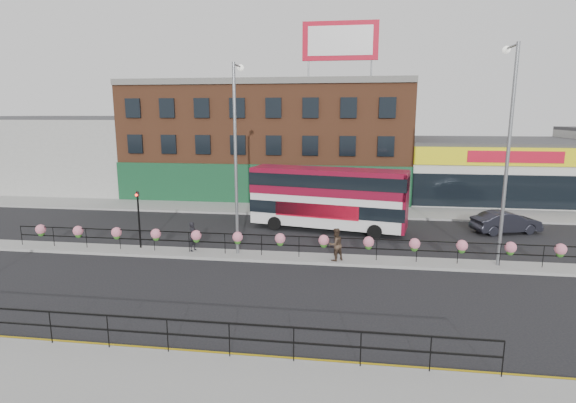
# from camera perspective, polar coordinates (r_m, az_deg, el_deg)

# --- Properties ---
(ground) EXTENTS (120.00, 120.00, 0.00)m
(ground) POSITION_cam_1_polar(r_m,az_deg,el_deg) (23.96, -1.00, -7.25)
(ground) COLOR black
(ground) RESTS_ON ground
(south_pavement) EXTENTS (60.00, 4.00, 0.15)m
(south_pavement) POSITION_cam_1_polar(r_m,az_deg,el_deg) (13.34, -9.72, -23.14)
(south_pavement) COLOR #959593
(south_pavement) RESTS_ON ground
(north_pavement) EXTENTS (60.00, 4.00, 0.15)m
(north_pavement) POSITION_cam_1_polar(r_m,az_deg,el_deg) (35.44, 2.01, -1.07)
(north_pavement) COLOR #959593
(north_pavement) RESTS_ON ground
(median) EXTENTS (60.00, 1.60, 0.15)m
(median) POSITION_cam_1_polar(r_m,az_deg,el_deg) (23.94, -1.00, -7.08)
(median) COLOR #959593
(median) RESTS_ON ground
(yellow_line_inner) EXTENTS (60.00, 0.10, 0.01)m
(yellow_line_inner) POSITION_cam_1_polar(r_m,az_deg,el_deg) (15.24, -6.97, -18.63)
(yellow_line_inner) COLOR gold
(yellow_line_inner) RESTS_ON ground
(yellow_line_outer) EXTENTS (60.00, 0.10, 0.01)m
(yellow_line_outer) POSITION_cam_1_polar(r_m,az_deg,el_deg) (15.09, -7.15, -18.96)
(yellow_line_outer) COLOR gold
(yellow_line_outer) RESTS_ON ground
(brick_building) EXTENTS (25.00, 12.21, 10.30)m
(brick_building) POSITION_cam_1_polar(r_m,az_deg,el_deg) (43.16, -2.17, 7.88)
(brick_building) COLOR brown
(brick_building) RESTS_ON ground
(supermarket) EXTENTS (15.00, 12.25, 5.30)m
(supermarket) POSITION_cam_1_polar(r_m,az_deg,el_deg) (44.43, 24.21, 3.80)
(supermarket) COLOR silver
(supermarket) RESTS_ON ground
(warehouse_west) EXTENTS (15.50, 12.00, 7.30)m
(warehouse_west) POSITION_cam_1_polar(r_m,az_deg,el_deg) (50.90, -25.33, 5.66)
(warehouse_west) COLOR #A2A39E
(warehouse_west) RESTS_ON ground
(billboard) EXTENTS (6.00, 0.29, 4.40)m
(billboard) POSITION_cam_1_polar(r_m,az_deg,el_deg) (37.89, 6.65, 19.59)
(billboard) COLOR #B90A21
(billboard) RESTS_ON brick_building
(median_railing) EXTENTS (30.04, 0.56, 1.23)m
(median_railing) POSITION_cam_1_polar(r_m,az_deg,el_deg) (23.65, -1.01, -4.85)
(median_railing) COLOR black
(median_railing) RESTS_ON median
(south_railing) EXTENTS (20.04, 0.05, 1.12)m
(south_railing) POSITION_cam_1_polar(r_m,az_deg,el_deg) (15.07, -15.11, -15.22)
(south_railing) COLOR black
(south_railing) RESTS_ON south_pavement
(double_decker_bus) EXTENTS (10.36, 4.32, 4.08)m
(double_decker_bus) POSITION_cam_1_polar(r_m,az_deg,el_deg) (29.20, 5.17, 1.12)
(double_decker_bus) COLOR silver
(double_decker_bus) RESTS_ON ground
(car) EXTENTS (3.92, 5.13, 1.41)m
(car) POSITION_cam_1_polar(r_m,az_deg,el_deg) (32.02, 25.96, -2.37)
(car) COLOR #202129
(car) RESTS_ON ground
(pedestrian_a) EXTENTS (0.80, 0.71, 1.61)m
(pedestrian_a) POSITION_cam_1_polar(r_m,az_deg,el_deg) (25.11, -11.98, -4.36)
(pedestrian_a) COLOR black
(pedestrian_a) RESTS_ON median
(pedestrian_b) EXTENTS (1.44, 1.43, 1.69)m
(pedestrian_b) POSITION_cam_1_polar(r_m,az_deg,el_deg) (23.09, 6.06, -5.44)
(pedestrian_b) COLOR #433225
(pedestrian_b) RESTS_ON median
(lamp_column_west) EXTENTS (0.36, 1.75, 9.95)m
(lamp_column_west) POSITION_cam_1_polar(r_m,az_deg,el_deg) (23.65, -6.56, 7.40)
(lamp_column_west) COLOR gray
(lamp_column_west) RESTS_ON median
(lamp_column_east) EXTENTS (0.38, 1.87, 10.64)m
(lamp_column_east) POSITION_cam_1_polar(r_m,az_deg,el_deg) (24.00, 26.11, 7.38)
(lamp_column_east) COLOR gray
(lamp_column_east) RESTS_ON median
(traffic_light_median) EXTENTS (0.15, 0.28, 3.65)m
(traffic_light_median) POSITION_cam_1_polar(r_m,az_deg,el_deg) (26.11, -18.50, -0.69)
(traffic_light_median) COLOR black
(traffic_light_median) RESTS_ON median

